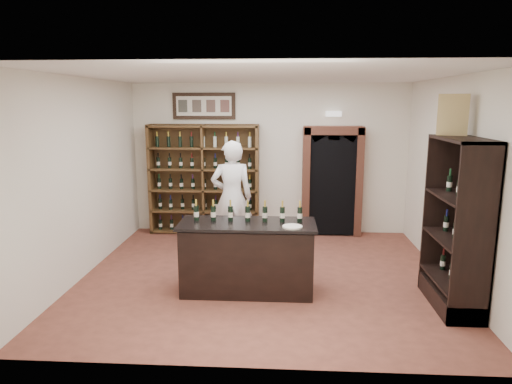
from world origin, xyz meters
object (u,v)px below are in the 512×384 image
side_cabinet (457,251)px  wine_shelf (204,179)px  tasting_counter (247,258)px  shopkeeper (232,197)px  wine_crate (453,115)px  counter_bottle_0 (196,213)px

side_cabinet → wine_shelf: bearing=139.8°
wine_shelf → tasting_counter: size_ratio=1.17×
shopkeeper → wine_crate: size_ratio=3.74×
tasting_counter → wine_crate: (2.68, 0.10, 1.97)m
side_cabinet → shopkeeper: 3.72m
shopkeeper → wine_shelf: bearing=-71.8°
side_cabinet → shopkeeper: bearing=147.4°
tasting_counter → shopkeeper: shopkeeper is taller
tasting_counter → counter_bottle_0: bearing=173.6°
wine_shelf → counter_bottle_0: bearing=-82.4°
tasting_counter → wine_crate: size_ratio=3.54×
wine_shelf → counter_bottle_0: 2.88m
wine_shelf → tasting_counter: wine_shelf is taller
counter_bottle_0 → side_cabinet: 3.48m
tasting_counter → wine_crate: wine_crate is taller
wine_crate → tasting_counter: bearing=-156.3°
counter_bottle_0 → shopkeeper: 1.66m
counter_bottle_0 → wine_crate: bearing=0.3°
shopkeeper → side_cabinet: bearing=136.2°
wine_shelf → tasting_counter: (1.10, -2.93, -0.61)m
wine_shelf → side_cabinet: same height
counter_bottle_0 → wine_shelf: bearing=97.6°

